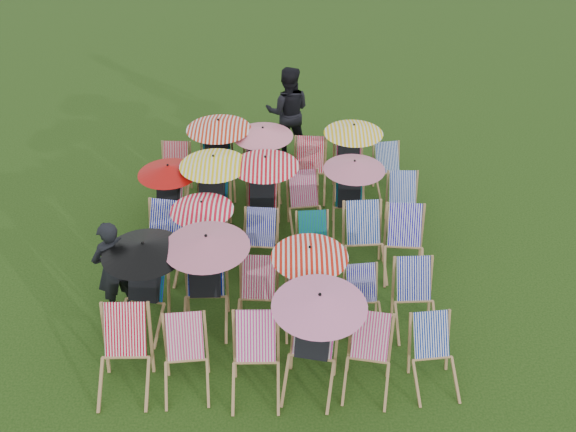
{
  "coord_description": "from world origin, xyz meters",
  "views": [
    {
      "loc": [
        0.05,
        -7.85,
        6.68
      ],
      "look_at": [
        0.09,
        0.27,
        0.9
      ],
      "focal_mm": 40.0,
      "sensor_mm": 36.0,
      "label": 1
    }
  ],
  "objects_px": {
    "person_rear": "(288,112)",
    "deckchair_29": "(390,171)",
    "deckchair_5": "(435,358)",
    "person_left": "(113,267)",
    "deckchair_0": "(123,357)"
  },
  "relations": [
    {
      "from": "deckchair_0",
      "to": "deckchair_5",
      "type": "bearing_deg",
      "value": -0.4
    },
    {
      "from": "person_left",
      "to": "person_rear",
      "type": "bearing_deg",
      "value": -157.93
    },
    {
      "from": "deckchair_0",
      "to": "person_rear",
      "type": "distance_m",
      "value": 6.44
    },
    {
      "from": "person_rear",
      "to": "deckchair_29",
      "type": "bearing_deg",
      "value": 144.82
    },
    {
      "from": "deckchair_5",
      "to": "person_left",
      "type": "bearing_deg",
      "value": 155.61
    },
    {
      "from": "deckchair_0",
      "to": "deckchair_5",
      "type": "relative_size",
      "value": 1.16
    },
    {
      "from": "person_left",
      "to": "person_rear",
      "type": "relative_size",
      "value": 0.82
    },
    {
      "from": "deckchair_5",
      "to": "person_left",
      "type": "relative_size",
      "value": 0.57
    },
    {
      "from": "deckchair_0",
      "to": "person_left",
      "type": "xyz_separation_m",
      "value": [
        -0.41,
        1.45,
        0.26
      ]
    },
    {
      "from": "deckchair_29",
      "to": "person_left",
      "type": "height_order",
      "value": "person_left"
    },
    {
      "from": "person_left",
      "to": "deckchair_0",
      "type": "bearing_deg",
      "value": 66.49
    },
    {
      "from": "deckchair_29",
      "to": "person_rear",
      "type": "distance_m",
      "value": 2.43
    },
    {
      "from": "deckchair_0",
      "to": "deckchair_29",
      "type": "relative_size",
      "value": 1.21
    },
    {
      "from": "deckchair_5",
      "to": "person_rear",
      "type": "bearing_deg",
      "value": 100.71
    },
    {
      "from": "deckchair_5",
      "to": "person_left",
      "type": "distance_m",
      "value": 4.62
    }
  ]
}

